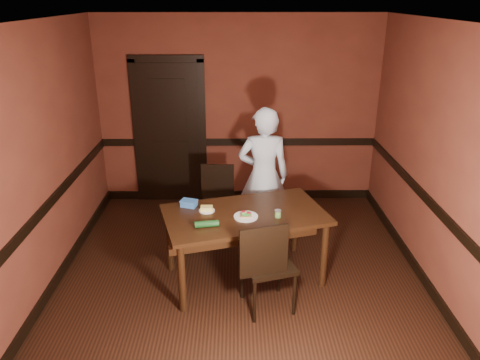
{
  "coord_description": "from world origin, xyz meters",
  "views": [
    {
      "loc": [
        -0.05,
        -4.35,
        2.92
      ],
      "look_at": [
        0.0,
        0.35,
        1.05
      ],
      "focal_mm": 35.0,
      "sensor_mm": 36.0,
      "label": 1
    }
  ],
  "objects_px": {
    "sandwich_plate": "(246,216)",
    "dining_table": "(245,246)",
    "chair_near": "(268,263)",
    "food_tub": "(189,203)",
    "person": "(263,176)",
    "cheese_saucer": "(207,209)",
    "sauce_jar": "(278,214)",
    "chair_far": "(218,203)"
  },
  "relations": [
    {
      "from": "cheese_saucer",
      "to": "food_tub",
      "type": "height_order",
      "value": "food_tub"
    },
    {
      "from": "person",
      "to": "food_tub",
      "type": "xyz_separation_m",
      "value": [
        -0.85,
        -0.72,
        -0.03
      ]
    },
    {
      "from": "chair_far",
      "to": "cheese_saucer",
      "type": "xyz_separation_m",
      "value": [
        -0.09,
        -0.92,
        0.35
      ]
    },
    {
      "from": "cheese_saucer",
      "to": "person",
      "type": "bearing_deg",
      "value": 52.13
    },
    {
      "from": "chair_near",
      "to": "person",
      "type": "distance_m",
      "value": 1.45
    },
    {
      "from": "chair_near",
      "to": "food_tub",
      "type": "xyz_separation_m",
      "value": [
        -0.82,
        0.69,
        0.32
      ]
    },
    {
      "from": "chair_near",
      "to": "person",
      "type": "height_order",
      "value": "person"
    },
    {
      "from": "sauce_jar",
      "to": "sandwich_plate",
      "type": "bearing_deg",
      "value": -179.78
    },
    {
      "from": "dining_table",
      "to": "sauce_jar",
      "type": "xyz_separation_m",
      "value": [
        0.34,
        -0.1,
        0.43
      ]
    },
    {
      "from": "dining_table",
      "to": "sandwich_plate",
      "type": "distance_m",
      "value": 0.42
    },
    {
      "from": "sandwich_plate",
      "to": "chair_far",
      "type": "bearing_deg",
      "value": 106.72
    },
    {
      "from": "dining_table",
      "to": "person",
      "type": "relative_size",
      "value": 0.98
    },
    {
      "from": "chair_near",
      "to": "sauce_jar",
      "type": "relative_size",
      "value": 12.43
    },
    {
      "from": "person",
      "to": "cheese_saucer",
      "type": "xyz_separation_m",
      "value": [
        -0.65,
        -0.83,
        -0.05
      ]
    },
    {
      "from": "dining_table",
      "to": "chair_far",
      "type": "xyz_separation_m",
      "value": [
        -0.32,
        0.98,
        0.06
      ]
    },
    {
      "from": "chair_far",
      "to": "food_tub",
      "type": "xyz_separation_m",
      "value": [
        -0.28,
        -0.8,
        0.37
      ]
    },
    {
      "from": "sauce_jar",
      "to": "food_tub",
      "type": "distance_m",
      "value": 0.98
    },
    {
      "from": "sauce_jar",
      "to": "cheese_saucer",
      "type": "xyz_separation_m",
      "value": [
        -0.74,
        0.16,
        -0.02
      ]
    },
    {
      "from": "person",
      "to": "sauce_jar",
      "type": "bearing_deg",
      "value": 94.54
    },
    {
      "from": "person",
      "to": "sandwich_plate",
      "type": "height_order",
      "value": "person"
    },
    {
      "from": "food_tub",
      "to": "person",
      "type": "bearing_deg",
      "value": 58.73
    },
    {
      "from": "dining_table",
      "to": "sandwich_plate",
      "type": "bearing_deg",
      "value": -101.15
    },
    {
      "from": "person",
      "to": "food_tub",
      "type": "height_order",
      "value": "person"
    },
    {
      "from": "sandwich_plate",
      "to": "dining_table",
      "type": "bearing_deg",
      "value": 94.81
    },
    {
      "from": "dining_table",
      "to": "sauce_jar",
      "type": "distance_m",
      "value": 0.56
    },
    {
      "from": "chair_near",
      "to": "food_tub",
      "type": "bearing_deg",
      "value": -56.29
    },
    {
      "from": "chair_near",
      "to": "sandwich_plate",
      "type": "height_order",
      "value": "chair_near"
    },
    {
      "from": "dining_table",
      "to": "food_tub",
      "type": "distance_m",
      "value": 0.76
    },
    {
      "from": "chair_near",
      "to": "sandwich_plate",
      "type": "distance_m",
      "value": 0.56
    },
    {
      "from": "dining_table",
      "to": "chair_near",
      "type": "height_order",
      "value": "chair_near"
    },
    {
      "from": "dining_table",
      "to": "person",
      "type": "xyz_separation_m",
      "value": [
        0.25,
        0.89,
        0.46
      ]
    },
    {
      "from": "chair_near",
      "to": "cheese_saucer",
      "type": "xyz_separation_m",
      "value": [
        -0.62,
        0.58,
        0.31
      ]
    },
    {
      "from": "sandwich_plate",
      "to": "cheese_saucer",
      "type": "distance_m",
      "value": 0.44
    },
    {
      "from": "person",
      "to": "sandwich_plate",
      "type": "distance_m",
      "value": 1.02
    },
    {
      "from": "sauce_jar",
      "to": "cheese_saucer",
      "type": "distance_m",
      "value": 0.76
    },
    {
      "from": "chair_near",
      "to": "cheese_saucer",
      "type": "relative_size",
      "value": 5.9
    },
    {
      "from": "dining_table",
      "to": "person",
      "type": "height_order",
      "value": "person"
    },
    {
      "from": "cheese_saucer",
      "to": "food_tub",
      "type": "relative_size",
      "value": 0.84
    },
    {
      "from": "dining_table",
      "to": "sauce_jar",
      "type": "relative_size",
      "value": 20.91
    },
    {
      "from": "sandwich_plate",
      "to": "food_tub",
      "type": "distance_m",
      "value": 0.67
    },
    {
      "from": "chair_near",
      "to": "dining_table",
      "type": "bearing_deg",
      "value": -83.39
    },
    {
      "from": "chair_far",
      "to": "sandwich_plate",
      "type": "relative_size",
      "value": 3.62
    }
  ]
}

